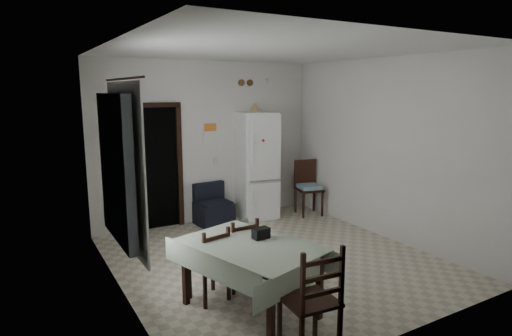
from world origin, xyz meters
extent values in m
plane|color=beige|center=(0.00, 0.00, 0.00)|extent=(4.50, 4.50, 0.00)
cube|color=black|center=(-1.05, 2.46, 1.05)|extent=(0.90, 0.45, 2.10)
cube|color=black|center=(-1.54, 2.22, 1.05)|extent=(0.08, 0.10, 2.18)
cube|color=black|center=(-0.56, 2.22, 1.05)|extent=(0.08, 0.10, 2.18)
cube|color=black|center=(-1.05, 2.22, 2.14)|extent=(1.06, 0.10, 0.08)
cube|color=silver|center=(-2.15, -0.20, 1.55)|extent=(0.10, 1.20, 1.60)
cube|color=white|center=(-2.04, -0.20, 1.55)|extent=(0.02, 1.45, 1.85)
cylinder|color=black|center=(-2.03, -0.20, 2.50)|extent=(0.02, 1.60, 0.02)
cube|color=white|center=(0.05, 2.24, 1.62)|extent=(0.28, 0.02, 0.40)
cube|color=orange|center=(0.05, 2.23, 1.72)|extent=(0.24, 0.01, 0.14)
cube|color=beige|center=(0.15, 2.24, 1.10)|extent=(0.08, 0.02, 0.12)
cylinder|color=brown|center=(0.70, 2.23, 2.52)|extent=(0.12, 0.03, 0.12)
cylinder|color=brown|center=(0.88, 2.23, 2.52)|extent=(0.12, 0.03, 0.12)
cube|color=white|center=(1.35, 2.21, 2.55)|extent=(0.25, 0.07, 0.09)
cone|color=tan|center=(0.83, 1.95, 2.07)|extent=(0.22, 0.22, 0.17)
cube|color=black|center=(-0.81, -1.00, 0.83)|extent=(0.19, 0.13, 0.12)
camera|label=1|loc=(-3.12, -4.87, 2.38)|focal=30.00mm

